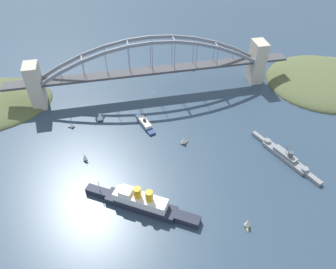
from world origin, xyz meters
TOP-DOWN VIEW (x-y plane):
  - ground_plane at (0.00, 0.00)m, footprint 1400.00×1400.00m
  - harbor_arch_bridge at (0.00, 0.00)m, footprint 291.65×19.79m
  - headland_west_shore at (-190.80, 18.68)m, footprint 125.43×119.28m
  - ocean_liner at (33.86, 146.39)m, footprint 79.50×53.58m
  - naval_cruiser at (-92.44, 121.75)m, footprint 31.14×69.98m
  - harbor_ferry_steamer at (16.81, 53.70)m, footprint 15.10×33.31m
  - seaplane_taxiing_near_bridge at (-50.78, -38.19)m, footprint 9.93×9.54m
  - seaplane_second_in_formation at (-5.12, -44.23)m, footprint 10.13×8.85m
  - small_boat_0 at (-35.91, 177.36)m, footprint 5.09×7.38m
  - small_boat_1 at (-13.03, 85.79)m, footprint 7.63×5.63m
  - small_boat_4 at (84.22, 42.49)m, footprint 6.18×3.52m
  - small_boat_5 at (73.09, 88.89)m, footprint 4.92×6.27m
  - small_boat_6 at (57.42, 37.27)m, footprint 7.77×8.42m

SIDE VIEW (x-z plane):
  - ground_plane at x=0.00m, z-range 0.00..0.00m
  - headland_west_shore at x=-190.80m, z-range -10.74..10.74m
  - seaplane_taxiing_near_bridge at x=-50.78m, z-range -0.44..4.27m
  - seaplane_second_in_formation at x=-5.12m, z-range -0.34..4.51m
  - harbor_ferry_steamer at x=16.81m, z-range -1.51..5.94m
  - naval_cruiser at x=-92.44m, z-range -5.41..10.79m
  - small_boat_4 at x=84.22m, z-range -0.17..5.77m
  - small_boat_5 at x=73.09m, z-range -0.19..7.76m
  - small_boat_0 at x=-35.91m, z-range -0.23..8.40m
  - small_boat_1 at x=-13.03m, z-range -0.35..8.68m
  - small_boat_6 at x=57.42m, z-range -0.35..10.74m
  - ocean_liner at x=33.86m, z-range -4.32..16.09m
  - harbor_arch_bridge at x=0.00m, z-range -4.85..56.37m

